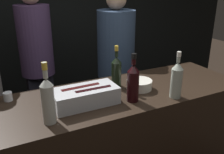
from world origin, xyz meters
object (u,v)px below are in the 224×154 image
rose_wine_bottle (48,99)px  ice_bin_with_bottles (85,95)px  bowl_white (139,84)px  white_wine_bottle (177,79)px  red_wine_bottle_black_foil (133,82)px  person_in_hoodie (37,59)px  person_grey_polo (116,62)px  champagne_bottle (116,71)px  candle_votive (8,97)px

rose_wine_bottle → ice_bin_with_bottles: bearing=24.9°
bowl_white → ice_bin_with_bottles: bearing=-173.2°
bowl_white → white_wine_bottle: white_wine_bottle is taller
red_wine_bottle_black_foil → bowl_white: bearing=45.3°
ice_bin_with_bottles → person_in_hoodie: size_ratio=0.25×
bowl_white → person_grey_polo: (0.25, 0.87, -0.10)m
bowl_white → red_wine_bottle_black_foil: (-0.15, -0.16, 0.10)m
champagne_bottle → candle_votive: bearing=172.0°
person_in_hoodie → person_grey_polo: 0.87m
candle_votive → champagne_bottle: champagne_bottle is taller
ice_bin_with_bottles → person_in_hoodie: 1.30m
person_in_hoodie → person_grey_polo: bearing=-52.7°
ice_bin_with_bottles → bowl_white: 0.47m
white_wine_bottle → red_wine_bottle_black_foil: bearing=163.7°
bowl_white → red_wine_bottle_black_foil: red_wine_bottle_black_foil is taller
red_wine_bottle_black_foil → person_in_hoodie: size_ratio=0.19×
champagne_bottle → person_grey_polo: (0.38, 0.74, -0.19)m
candle_votive → white_wine_bottle: (1.08, -0.48, 0.11)m
red_wine_bottle_black_foil → person_grey_polo: bearing=68.5°
ice_bin_with_bottles → rose_wine_bottle: bearing=-155.1°
white_wine_bottle → rose_wine_bottle: rose_wine_bottle is taller
white_wine_bottle → person_grey_polo: person_grey_polo is taller
champagne_bottle → person_in_hoodie: (-0.41, 1.11, -0.15)m
ice_bin_with_bottles → candle_votive: 0.55m
rose_wine_bottle → person_grey_polo: person_grey_polo is taller
person_in_hoodie → ice_bin_with_bottles: bearing=-114.2°
ice_bin_with_bottles → person_grey_polo: bearing=52.2°
ice_bin_with_bottles → bowl_white: (0.47, 0.06, -0.03)m
candle_votive → person_grey_polo: (1.18, 0.63, -0.09)m
rose_wine_bottle → champagne_bottle: bearing=27.0°
champagne_bottle → person_in_hoodie: person_in_hoodie is taller
ice_bin_with_bottles → person_grey_polo: 1.17m
candle_votive → rose_wine_bottle: bearing=-65.6°
red_wine_bottle_black_foil → rose_wine_bottle: rose_wine_bottle is taller
rose_wine_bottle → person_in_hoodie: 1.44m
candle_votive → person_in_hoodie: bearing=68.6°
bowl_white → candle_votive: bowl_white is taller
ice_bin_with_bottles → champagne_bottle: bearing=28.7°
champagne_bottle → person_in_hoodie: 1.19m
bowl_white → person_in_hoodie: (-0.54, 1.24, -0.06)m
candle_votive → white_wine_bottle: size_ratio=0.18×
ice_bin_with_bottles → candle_votive: (-0.47, 0.29, -0.03)m
champagne_bottle → red_wine_bottle_black_foil: bearing=-93.9°
ice_bin_with_bottles → rose_wine_bottle: (-0.28, -0.13, 0.09)m
champagne_bottle → ice_bin_with_bottles: bearing=-151.3°
candle_votive → rose_wine_bottle: 0.48m
person_in_hoodie → champagne_bottle: bearing=-97.5°
candle_votive → red_wine_bottle_black_foil: red_wine_bottle_black_foil is taller
red_wine_bottle_black_foil → person_grey_polo: person_grey_polo is taller
candle_votive → person_grey_polo: 1.34m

